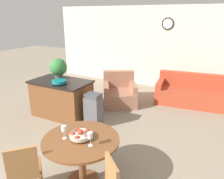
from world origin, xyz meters
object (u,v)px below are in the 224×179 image
dining_table (81,149)px  fruit_bowl (81,135)px  couch (194,94)px  armchair (119,93)px  wine_glass_left (64,129)px  wine_glass_right (90,136)px  kitchen_island (62,98)px  dining_chair_near_left (24,169)px  potted_plant (58,68)px  trash_bin (93,110)px  teal_bowl (59,82)px

dining_table → fruit_bowl: bearing=-149.6°
couch → armchair: size_ratio=1.72×
dining_table → armchair: (-0.86, 3.06, -0.28)m
wine_glass_left → couch: wine_glass_left is taller
wine_glass_left → wine_glass_right: (0.42, 0.02, 0.00)m
wine_glass_right → kitchen_island: 2.72m
dining_chair_near_left → fruit_bowl: size_ratio=2.80×
potted_plant → dining_table: bearing=-43.4°
kitchen_island → fruit_bowl: bearing=-43.5°
wine_glass_left → armchair: wine_glass_left is taller
trash_bin → armchair: (-0.06, 1.47, -0.09)m
couch → kitchen_island: bearing=-146.9°
trash_bin → couch: couch is taller
potted_plant → dining_chair_near_left: bearing=-59.1°
armchair → couch: bearing=-3.4°
wine_glass_left → kitchen_island: 2.43m
wine_glass_left → wine_glass_right: size_ratio=1.00×
potted_plant → couch: (2.98, 2.18, -0.89)m
wine_glass_left → teal_bowl: size_ratio=0.61×
dining_table → potted_plant: size_ratio=2.19×
wine_glass_right → couch: size_ratio=0.09×
couch → armchair: (-1.89, -0.98, 0.01)m
dining_chair_near_left → armchair: size_ratio=0.69×
armchair → dining_chair_near_left: bearing=-114.8°
dining_table → armchair: bearing=105.7°
teal_bowl → armchair: 1.87m
kitchen_island → couch: size_ratio=0.66×
kitchen_island → wine_glass_left: bearing=-48.7°
dining_chair_near_left → kitchen_island: size_ratio=0.61×
wine_glass_left → armchair: bearing=101.7°
dining_chair_near_left → couch: dining_chair_near_left is taller
wine_glass_right → potted_plant: size_ratio=0.40×
fruit_bowl → kitchen_island: size_ratio=0.22×
wine_glass_left → dining_table: bearing=25.9°
wine_glass_left → teal_bowl: 2.16m
dining_table → wine_glass_left: 0.39m
fruit_bowl → wine_glass_left: size_ratio=1.57×
kitchen_island → potted_plant: 0.76m
fruit_bowl → wine_glass_right: (0.22, -0.08, 0.09)m
potted_plant → kitchen_island: bearing=-42.6°
kitchen_island → potted_plant: size_ratio=2.85×
armchair → trash_bin: bearing=-118.5°
kitchen_island → wine_glass_right: bearing=-41.6°
wine_glass_right → armchair: size_ratio=0.16×
dining_table → fruit_bowl: 0.23m
dining_chair_near_left → wine_glass_right: bearing=-9.4°
dining_chair_near_left → trash_bin: 2.24m
teal_bowl → armchair: size_ratio=0.26×
teal_bowl → dining_chair_near_left: bearing=-61.0°
trash_bin → armchair: armchair is taller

